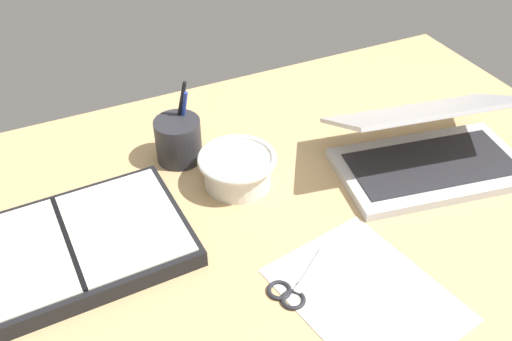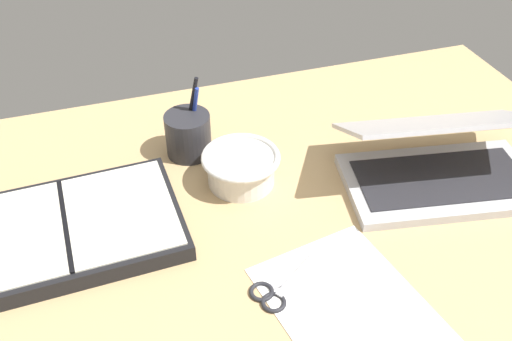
{
  "view_description": "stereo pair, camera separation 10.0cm",
  "coord_description": "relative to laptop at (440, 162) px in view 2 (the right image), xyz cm",
  "views": [
    {
      "loc": [
        -35.33,
        -62.92,
        71.73
      ],
      "look_at": [
        -2.19,
        7.47,
        9.0
      ],
      "focal_mm": 40.0,
      "sensor_mm": 36.0,
      "label": 1
    },
    {
      "loc": [
        -26.05,
        -66.59,
        71.73
      ],
      "look_at": [
        -2.19,
        7.47,
        9.0
      ],
      "focal_mm": 40.0,
      "sensor_mm": 36.0,
      "label": 2
    }
  ],
  "objects": [
    {
      "name": "pen_cup",
      "position": [
        -42.85,
        22.96,
        0.12
      ],
      "size": [
        9.03,
        9.03,
        16.15
      ],
      "color": "#28282D",
      "rests_on": "desk_top"
    },
    {
      "name": "paper_sheet_front",
      "position": [
        -28.52,
        -21.94,
        -4.29
      ],
      "size": [
        25.87,
        30.44,
        0.16
      ],
      "primitive_type": "cube",
      "rotation": [
        0.0,
        0.0,
        0.18
      ],
      "color": "white",
      "rests_on": "desk_top"
    },
    {
      "name": "bowl",
      "position": [
        -35.59,
        10.85,
        -0.81
      ],
      "size": [
        14.76,
        14.76,
        6.43
      ],
      "color": "silver",
      "rests_on": "desk_top"
    },
    {
      "name": "scissors",
      "position": [
        -38.2,
        -16.28,
        -4.03
      ],
      "size": [
        13.67,
        9.32,
        0.8
      ],
      "rotation": [
        0.0,
        0.0,
        0.41
      ],
      "color": "#B7B7BC",
      "rests_on": "desk_top"
    },
    {
      "name": "desk_top",
      "position": [
        -32.36,
        -2.55,
        -5.37
      ],
      "size": [
        140.0,
        100.0,
        2.0
      ],
      "primitive_type": "cube",
      "color": "tan",
      "rests_on": "ground"
    },
    {
      "name": "planner",
      "position": [
        -67.75,
        5.71,
        -2.71
      ],
      "size": [
        38.95,
        26.56,
        3.49
      ],
      "rotation": [
        0.0,
        0.0,
        0.04
      ],
      "color": "black",
      "rests_on": "desk_top"
    },
    {
      "name": "laptop",
      "position": [
        0.0,
        0.0,
        0.0
      ],
      "size": [
        39.33,
        30.07,
        15.71
      ],
      "rotation": [
        0.0,
        0.0,
        -0.17
      ],
      "color": "#B7B7BC",
      "rests_on": "desk_top"
    }
  ]
}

